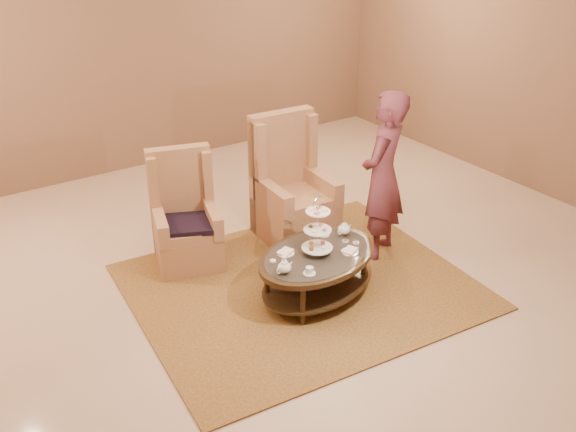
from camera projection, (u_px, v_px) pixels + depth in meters
ground at (299, 292)px, 6.41m from camera, size 8.00×8.00×0.00m
ceiling at (299, 292)px, 6.41m from camera, size 8.00×8.00×0.02m
wall_back at (130, 43)px, 8.57m from camera, size 8.00×0.04×3.50m
rug at (301, 286)px, 6.49m from camera, size 3.46×2.97×0.02m
tea_table at (317, 261)px, 6.18m from camera, size 1.46×1.15×1.09m
armchair_left at (186, 225)px, 6.79m from camera, size 0.83×0.84×1.23m
armchair_right at (291, 197)px, 7.28m from camera, size 0.81×0.84×1.42m
person at (383, 177)px, 6.69m from camera, size 0.80×0.71×1.84m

